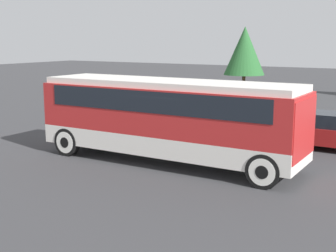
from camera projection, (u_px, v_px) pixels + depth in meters
ground_plane at (168, 162)px, 16.83m from camera, size 120.00×120.00×0.00m
tour_bus at (170, 114)px, 16.46m from camera, size 9.65×2.55×2.95m
parked_car_mid at (285, 115)px, 22.80m from camera, size 4.47×1.93×1.42m
parked_car_far at (178, 110)px, 24.91m from camera, size 4.38×1.94×1.37m
tree_center at (245, 51)px, 38.28m from camera, size 3.35×3.35×5.41m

